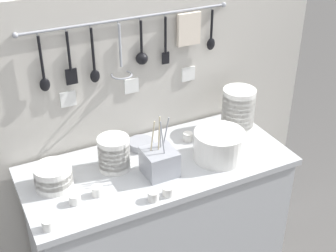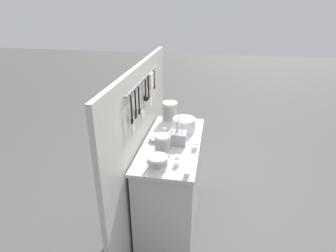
% 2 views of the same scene
% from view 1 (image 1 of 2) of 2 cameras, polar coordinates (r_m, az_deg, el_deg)
% --- Properties ---
extents(counter, '(1.21, 0.53, 0.95)m').
position_cam_1_polar(counter, '(2.40, -1.13, -13.97)').
color(counter, '#B7BABC').
rests_on(counter, ground).
extents(back_wall, '(2.01, 0.11, 1.67)m').
position_cam_1_polar(back_wall, '(2.39, -4.34, -3.14)').
color(back_wall, '#BCB7AD').
rests_on(back_wall, ground).
extents(bowl_stack_short_front, '(0.16, 0.16, 0.10)m').
position_cam_1_polar(bowl_stack_short_front, '(1.99, -13.79, -6.01)').
color(bowl_stack_short_front, silver).
rests_on(bowl_stack_short_front, counter).
extents(bowl_stack_wide_centre, '(0.14, 0.14, 0.15)m').
position_cam_1_polar(bowl_stack_wide_centre, '(2.04, -6.60, -3.32)').
color(bowl_stack_wide_centre, silver).
rests_on(bowl_stack_wide_centre, counter).
extents(bowl_stack_back_corner, '(0.16, 0.16, 0.22)m').
position_cam_1_polar(bowl_stack_back_corner, '(2.34, 8.56, 2.04)').
color(bowl_stack_back_corner, silver).
rests_on(bowl_stack_back_corner, counter).
extents(plate_stack, '(0.23, 0.23, 0.13)m').
position_cam_1_polar(plate_stack, '(2.12, 6.25, -2.33)').
color(plate_stack, silver).
rests_on(plate_stack, counter).
extents(steel_mixing_bowl, '(0.12, 0.12, 0.03)m').
position_cam_1_polar(steel_mixing_bowl, '(2.21, -3.29, -2.21)').
color(steel_mixing_bowl, '#93969E').
rests_on(steel_mixing_bowl, counter).
extents(cutlery_caddy, '(0.14, 0.14, 0.27)m').
position_cam_1_polar(cutlery_caddy, '(2.00, -1.03, -4.37)').
color(cutlery_caddy, '#93969E').
rests_on(cutlery_caddy, counter).
extents(cup_front_right, '(0.05, 0.05, 0.04)m').
position_cam_1_polar(cup_front_right, '(1.88, -1.79, -8.51)').
color(cup_front_right, silver).
rests_on(cup_front_right, counter).
extents(cup_centre, '(0.05, 0.05, 0.04)m').
position_cam_1_polar(cup_centre, '(1.93, -8.61, -7.82)').
color(cup_centre, silver).
rests_on(cup_centre, counter).
extents(cup_mid_row, '(0.05, 0.05, 0.04)m').
position_cam_1_polar(cup_mid_row, '(2.25, 2.44, -1.31)').
color(cup_mid_row, silver).
rests_on(cup_mid_row, counter).
extents(cup_edge_near, '(0.05, 0.05, 0.04)m').
position_cam_1_polar(cup_edge_near, '(1.90, 0.01, -7.96)').
color(cup_edge_near, silver).
rests_on(cup_edge_near, counter).
extents(cup_by_caddy, '(0.05, 0.05, 0.04)m').
position_cam_1_polar(cup_by_caddy, '(1.81, -14.41, -11.57)').
color(cup_by_caddy, silver).
rests_on(cup_by_caddy, counter).
extents(cup_back_left, '(0.05, 0.05, 0.04)m').
position_cam_1_polar(cup_back_left, '(1.90, -11.29, -8.74)').
color(cup_back_left, silver).
rests_on(cup_back_left, counter).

